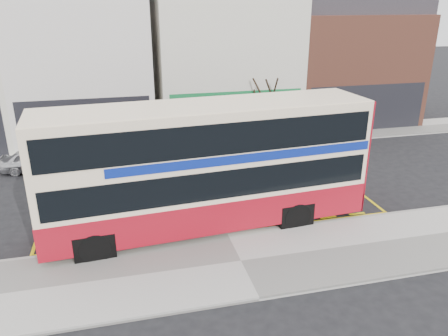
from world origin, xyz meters
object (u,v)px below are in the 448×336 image
object	(u,v)px
bus_stop_post	(188,189)
car_silver	(37,160)
car_grey	(190,141)
street_tree_right	(264,85)
car_white	(274,134)
double_decker_bus	(208,165)

from	to	relation	value
bus_stop_post	car_silver	world-z (taller)	bus_stop_post
car_grey	street_tree_right	distance (m)	5.86
bus_stop_post	car_grey	size ratio (longest dim) A/B	0.72
car_grey	car_white	xyz separation A→B (m)	(5.26, 0.46, -0.04)
street_tree_right	double_decker_bus	bearing A→B (deg)	-118.97
car_grey	car_white	distance (m)	5.28
bus_stop_post	car_white	distance (m)	12.40
car_white	bus_stop_post	bearing A→B (deg)	129.41
car_silver	street_tree_right	size ratio (longest dim) A/B	0.69
double_decker_bus	car_silver	world-z (taller)	double_decker_bus
double_decker_bus	car_silver	distance (m)	11.09
double_decker_bus	bus_stop_post	bearing A→B (deg)	-137.18
double_decker_bus	car_grey	xyz separation A→B (m)	(0.74, 8.72, -1.81)
car_silver	car_grey	xyz separation A→B (m)	(8.20, 0.75, 0.16)
street_tree_right	car_white	bearing A→B (deg)	-73.45
double_decker_bus	car_white	distance (m)	11.13
car_white	street_tree_right	xyz separation A→B (m)	(-0.32, 1.09, 2.78)
bus_stop_post	car_white	xyz separation A→B (m)	(6.94, 10.18, -1.40)
car_grey	street_tree_right	bearing A→B (deg)	-74.39
street_tree_right	bus_stop_post	bearing A→B (deg)	-120.42
double_decker_bus	street_tree_right	bearing A→B (deg)	56.79
car_silver	street_tree_right	xyz separation A→B (m)	(13.14, 2.30, 2.90)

